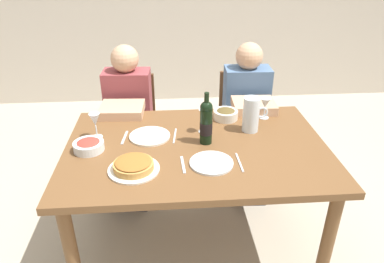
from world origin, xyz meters
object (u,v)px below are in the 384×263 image
wine_glass_right_diner (265,104)px  chair_left (133,122)px  diner_right (248,118)px  chair_right (241,118)px  wine_glass_centre (204,116)px  dinner_plate_right_setting (150,136)px  diner_left (128,122)px  dining_table (196,159)px  water_pitcher (251,116)px  salad_bowl (89,145)px  wine_glass_left_diner (95,121)px  wine_bottle (206,122)px  baked_tart (134,166)px  olive_bowl (226,114)px  dinner_plate_left_setting (211,163)px

wine_glass_right_diner → chair_left: (-0.92, 0.54, -0.37)m
chair_left → diner_right: (0.89, -0.24, 0.12)m
chair_right → diner_right: size_ratio=0.75×
wine_glass_centre → dinner_plate_right_setting: 0.35m
diner_left → chair_right: bearing=-162.2°
dining_table → water_pitcher: water_pitcher is taller
salad_bowl → wine_glass_left_diner: wine_glass_left_diner is taller
water_pitcher → wine_glass_centre: size_ratio=1.45×
dinner_plate_right_setting → diner_right: size_ratio=0.21×
dining_table → water_pitcher: 0.43m
wine_glass_left_diner → dinner_plate_right_setting: 0.33m
dining_table → wine_bottle: (0.06, 0.03, 0.22)m
baked_tart → wine_glass_right_diner: 0.99m
salad_bowl → wine_glass_centre: size_ratio=1.13×
chair_right → olive_bowl: bearing=68.6°
wine_glass_right_diner → dining_table: bearing=-145.4°
diner_left → diner_right: bearing=-176.7°
salad_bowl → wine_glass_right_diner: 1.14m
baked_tart → diner_left: size_ratio=0.23×
wine_glass_right_diner → diner_left: size_ratio=0.12×
chair_left → chair_right: (0.90, 0.00, 0.00)m
olive_bowl → wine_glass_right_diner: size_ratio=1.14×
baked_tart → dining_table: bearing=33.5°
chair_left → dining_table: bearing=120.4°
wine_bottle → diner_left: bearing=130.6°
wine_bottle → chair_right: bearing=64.7°
wine_glass_left_diner → chair_right: bearing=34.9°
dinner_plate_left_setting → wine_glass_centre: bearing=90.5°
wine_bottle → baked_tart: size_ratio=1.17×
water_pitcher → diner_left: size_ratio=0.19×
chair_left → diner_left: (-0.01, -0.24, 0.12)m
salad_bowl → diner_left: diner_left is taller
water_pitcher → olive_bowl: 0.22m
baked_tart → water_pitcher: bearing=29.4°
wine_glass_left_diner → diner_right: size_ratio=0.13×
baked_tart → wine_glass_left_diner: 0.45m
olive_bowl → chair_right: bearing=66.5°
dining_table → dinner_plate_right_setting: dinner_plate_right_setting is taller
wine_glass_centre → diner_left: bearing=137.8°
wine_glass_right_diner → diner_left: 1.01m
wine_glass_left_diner → chair_left: 0.83m
olive_bowl → chair_right: chair_right is taller
chair_left → diner_right: bearing=168.4°
wine_glass_centre → dinner_plate_left_setting: wine_glass_centre is taller
diner_right → water_pitcher: bearing=80.4°
baked_tart → wine_glass_centre: (0.40, 0.39, 0.08)m
baked_tart → diner_right: diner_right is taller
wine_glass_left_diner → wine_glass_centre: 0.64m
dining_table → chair_left: size_ratio=1.72×
dining_table → salad_bowl: bearing=-179.3°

